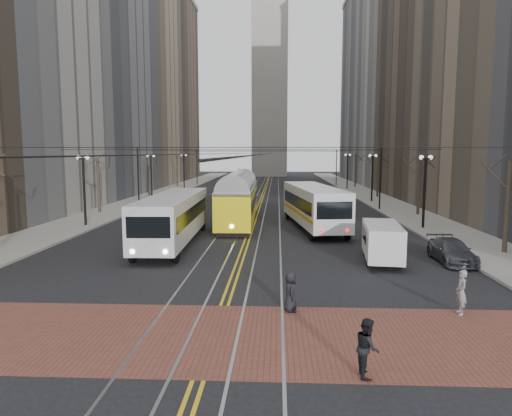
# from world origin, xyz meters

# --- Properties ---
(ground) EXTENTS (260.00, 260.00, 0.00)m
(ground) POSITION_xyz_m (0.00, 0.00, 0.00)
(ground) COLOR black
(ground) RESTS_ON ground
(sidewalk_left) EXTENTS (5.00, 140.00, 0.15)m
(sidewalk_left) POSITION_xyz_m (-15.00, 45.00, 0.07)
(sidewalk_left) COLOR gray
(sidewalk_left) RESTS_ON ground
(sidewalk_right) EXTENTS (5.00, 140.00, 0.15)m
(sidewalk_right) POSITION_xyz_m (15.00, 45.00, 0.07)
(sidewalk_right) COLOR gray
(sidewalk_right) RESTS_ON ground
(crosswalk_band) EXTENTS (25.00, 6.00, 0.01)m
(crosswalk_band) POSITION_xyz_m (0.00, -4.00, 0.01)
(crosswalk_band) COLOR brown
(crosswalk_band) RESTS_ON ground
(streetcar_rails) EXTENTS (4.80, 130.00, 0.02)m
(streetcar_rails) POSITION_xyz_m (0.00, 45.00, 0.00)
(streetcar_rails) COLOR gray
(streetcar_rails) RESTS_ON ground
(centre_lines) EXTENTS (0.42, 130.00, 0.01)m
(centre_lines) POSITION_xyz_m (0.00, 45.00, 0.01)
(centre_lines) COLOR gold
(centre_lines) RESTS_ON ground
(building_left_mid) EXTENTS (16.00, 20.00, 34.00)m
(building_left_mid) POSITION_xyz_m (-25.50, 46.00, 17.00)
(building_left_mid) COLOR slate
(building_left_mid) RESTS_ON ground
(building_left_midfar) EXTENTS (20.00, 20.00, 52.00)m
(building_left_midfar) POSITION_xyz_m (-27.50, 66.00, 26.00)
(building_left_midfar) COLOR gray
(building_left_midfar) RESTS_ON ground
(building_left_far) EXTENTS (16.00, 20.00, 40.00)m
(building_left_far) POSITION_xyz_m (-25.50, 86.00, 20.00)
(building_left_far) COLOR brown
(building_left_far) RESTS_ON ground
(building_right_mid) EXTENTS (16.00, 20.00, 34.00)m
(building_right_mid) POSITION_xyz_m (25.50, 46.00, 17.00)
(building_right_mid) COLOR brown
(building_right_mid) RESTS_ON ground
(building_right_midfar) EXTENTS (20.00, 20.00, 52.00)m
(building_right_midfar) POSITION_xyz_m (27.50, 66.00, 26.00)
(building_right_midfar) COLOR #9B9891
(building_right_midfar) RESTS_ON ground
(building_right_far) EXTENTS (16.00, 20.00, 40.00)m
(building_right_far) POSITION_xyz_m (25.50, 86.00, 20.00)
(building_right_far) COLOR slate
(building_right_far) RESTS_ON ground
(clock_tower) EXTENTS (12.00, 12.00, 66.00)m
(clock_tower) POSITION_xyz_m (0.00, 102.00, 35.96)
(clock_tower) COLOR #B2AFA5
(clock_tower) RESTS_ON ground
(lamp_posts) EXTENTS (27.60, 57.20, 5.60)m
(lamp_posts) POSITION_xyz_m (-0.00, 28.75, 2.80)
(lamp_posts) COLOR black
(lamp_posts) RESTS_ON ground
(street_trees) EXTENTS (31.68, 53.28, 5.60)m
(street_trees) POSITION_xyz_m (0.00, 35.25, 2.80)
(street_trees) COLOR #382D23
(street_trees) RESTS_ON ground
(trolley_wires) EXTENTS (25.96, 120.00, 6.60)m
(trolley_wires) POSITION_xyz_m (0.00, 34.83, 3.77)
(trolley_wires) COLOR black
(trolley_wires) RESTS_ON ground
(transit_bus) EXTENTS (3.05, 13.13, 3.27)m
(transit_bus) POSITION_xyz_m (-4.82, 11.31, 1.63)
(transit_bus) COLOR silver
(transit_bus) RESTS_ON ground
(streetcar) EXTENTS (2.97, 14.68, 3.45)m
(streetcar) POSITION_xyz_m (-1.25, 20.53, 1.72)
(streetcar) COLOR yellow
(streetcar) RESTS_ON ground
(rear_bus) EXTENTS (4.58, 13.24, 3.38)m
(rear_bus) POSITION_xyz_m (5.00, 18.15, 1.69)
(rear_bus) COLOR white
(rear_bus) RESTS_ON ground
(cargo_van) EXTENTS (2.41, 5.02, 2.14)m
(cargo_van) POSITION_xyz_m (7.91, 6.69, 1.07)
(cargo_van) COLOR silver
(cargo_van) RESTS_ON ground
(sedan_grey) EXTENTS (1.93, 4.67, 1.58)m
(sedan_grey) POSITION_xyz_m (7.47, 23.99, 0.79)
(sedan_grey) COLOR #404448
(sedan_grey) RESTS_ON ground
(sedan_silver) EXTENTS (1.81, 5.13, 1.69)m
(sedan_silver) POSITION_xyz_m (6.59, 43.45, 0.84)
(sedan_silver) COLOR #B4B6BC
(sedan_silver) RESTS_ON ground
(sedan_parked) EXTENTS (1.83, 4.39, 1.27)m
(sedan_parked) POSITION_xyz_m (11.80, 6.90, 0.63)
(sedan_parked) COLOR #404147
(sedan_parked) RESTS_ON ground
(pedestrian_a) EXTENTS (0.58, 0.81, 1.54)m
(pedestrian_a) POSITION_xyz_m (2.61, -1.50, 0.78)
(pedestrian_a) COLOR black
(pedestrian_a) RESTS_ON crosswalk_band
(pedestrian_b) EXTENTS (0.43, 0.63, 1.69)m
(pedestrian_b) POSITION_xyz_m (9.01, -1.50, 0.86)
(pedestrian_b) COLOR gray
(pedestrian_b) RESTS_ON crosswalk_band
(pedestrian_c) EXTENTS (0.62, 0.79, 1.61)m
(pedestrian_c) POSITION_xyz_m (4.55, -6.50, 0.82)
(pedestrian_c) COLOR black
(pedestrian_c) RESTS_ON crosswalk_band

